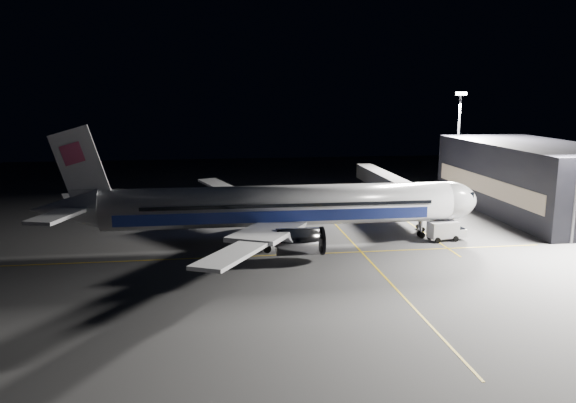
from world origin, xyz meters
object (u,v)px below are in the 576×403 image
Objects in this scene: airliner at (273,207)px; safety_cone_a at (273,219)px; jet_bridge at (392,186)px; floodlight_mast_north at (458,134)px; service_truck at (446,230)px; safety_cone_b at (285,232)px; baggage_tug at (273,222)px; safety_cone_c at (247,223)px.

safety_cone_a is at bearing 83.56° from airliner.
floodlight_mast_north is at bearing 37.74° from jet_bridge.
service_truck reaches higher than safety_cone_a.
jet_bridge is 54.02× the size of safety_cone_a.
airliner reaches higher than safety_cone_b.
baggage_tug is 4.41m from safety_cone_c.
airliner is at bearing 166.54° from service_truck.
jet_bridge is 1.66× the size of floodlight_mast_north.
baggage_tug reaches higher than safety_cone_a.
floodlight_mast_north reaches higher than safety_cone_c.
floodlight_mast_north is at bearing 25.08° from safety_cone_a.
baggage_tug is at bearing -25.01° from safety_cone_c.
service_truck is 2.33× the size of baggage_tug.
airliner is 96.61× the size of safety_cone_b.
safety_cone_a is 1.00× the size of safety_cone_b.
baggage_tug is 3.77× the size of safety_cone_a.
floodlight_mast_north is 47.29m from baggage_tug.
floodlight_mast_north reaches higher than jet_bridge.
floodlight_mast_north is at bearing 35.05° from safety_cone_b.
service_truck is 23.15m from safety_cone_b.
floodlight_mast_north is 45.30m from safety_cone_a.
floodlight_mast_north is (18.00, 13.93, 7.79)m from jet_bridge.
service_truck is 8.80× the size of safety_cone_a.
safety_cone_b is at bearing -51.30° from safety_cone_c.
safety_cone_b is at bearing -144.95° from floodlight_mast_north.
safety_cone_c is at bearing 128.70° from safety_cone_b.
airliner is at bearing -75.80° from safety_cone_c.
airliner is at bearing -142.09° from floodlight_mast_north.
floodlight_mast_north is 3.69× the size of service_truck.
safety_cone_a is at bearing -154.92° from floodlight_mast_north.
safety_cone_c is (-43.98, -20.52, -12.06)m from floodlight_mast_north.
floodlight_mast_north is 32.53× the size of safety_cone_b.
service_truck is 27.69m from safety_cone_a.
airliner is 1.79× the size of jet_bridge.
jet_bridge is 23.88m from baggage_tug.
service_truck is 30.52m from safety_cone_c.
airliner is 25.61× the size of baggage_tug.
safety_cone_a is (-39.55, -18.51, -12.05)m from floodlight_mast_north.
service_truck is at bearing -116.05° from floodlight_mast_north.
service_truck reaches higher than safety_cone_b.
baggage_tug reaches higher than safety_cone_b.
jet_bridge is at bearing 85.10° from service_truck.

